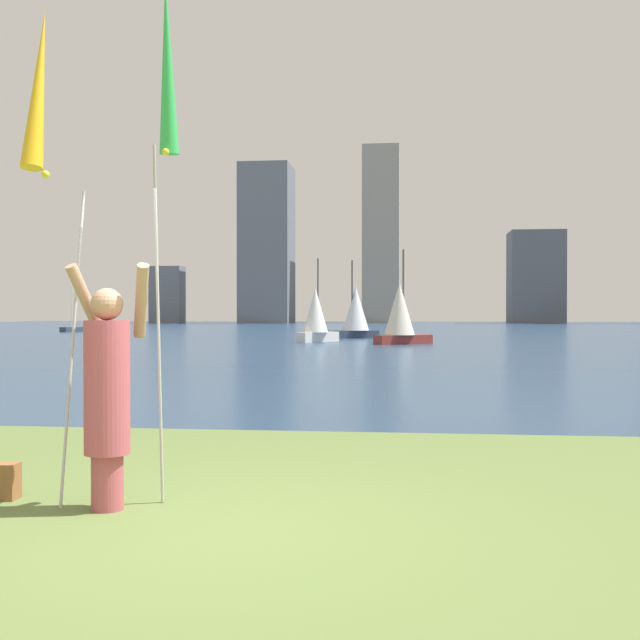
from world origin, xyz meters
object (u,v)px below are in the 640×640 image
Objects in this scene: kite_flag_left at (40,101)px; sailboat_4 at (355,313)px; person at (107,388)px; sailboat_0 at (72,329)px; kite_flag_right at (167,76)px; bag at (2,481)px; sailboat_1 at (316,315)px; sailboat_2 at (400,314)px.

sailboat_4 is (-0.42, 40.07, -1.59)m from kite_flag_left.
person is 2.19m from kite_flag_left.
kite_flag_right is at bearing -65.11° from sailboat_0.
sailboat_1 is (-1.37, 33.32, 1.23)m from bag.
person is 0.45× the size of kite_flag_right.
kite_flag_left is at bearing -43.59° from bag.
sailboat_1 is (-2.71, 33.14, -2.09)m from kite_flag_right.
person is 31.58m from sailboat_2.
sailboat_4 reaches higher than sailboat_1.
person is 0.43× the size of sailboat_2.
sailboat_2 is (4.28, -2.02, 0.08)m from sailboat_1.
kite_flag_left is at bearing -124.49° from person.
person is 6.50× the size of bag.
sailboat_2 is 0.99× the size of sailboat_4.
kite_flag_right is 56.62m from sailboat_0.
bag is 0.06× the size of sailboat_4.
person is at bearing 46.83° from kite_flag_left.
person is at bearing -85.99° from sailboat_1.
kite_flag_left reaches higher than person.
sailboat_0 is at bearing 152.13° from sailboat_4.
sailboat_2 is (2.28, 31.90, -1.62)m from kite_flag_left.
kite_flag_right reaches higher than bag.
bag is (-0.98, 0.22, -0.79)m from person.
kite_flag_left is 0.87× the size of kite_flag_right.
kite_flag_left reaches higher than sailboat_0.
sailboat_1 is at bearing 154.71° from sailboat_2.
sailboat_4 is at bearing 91.65° from kite_flag_right.
sailboat_0 reaches higher than bag.
sailboat_4 is at bearing 90.60° from kite_flag_left.
sailboat_0 is 27.83m from sailboat_1.
sailboat_4 reaches higher than kite_flag_right.
kite_flag_left is 57.01m from sailboat_0.
sailboat_1 is at bearing 92.35° from bag.
bag is 33.37m from sailboat_1.
sailboat_2 is at bearing 95.19° from person.
kite_flag_left is 34.02m from sailboat_1.
kite_flag_left is 0.83× the size of sailboat_4.
person is at bearing -93.50° from sailboat_2.
bag is at bearing -66.43° from sailboat_0.
person is 33.63m from sailboat_1.
sailboat_4 is at bearing 108.30° from sailboat_2.
person is at bearing -65.61° from sailboat_0.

